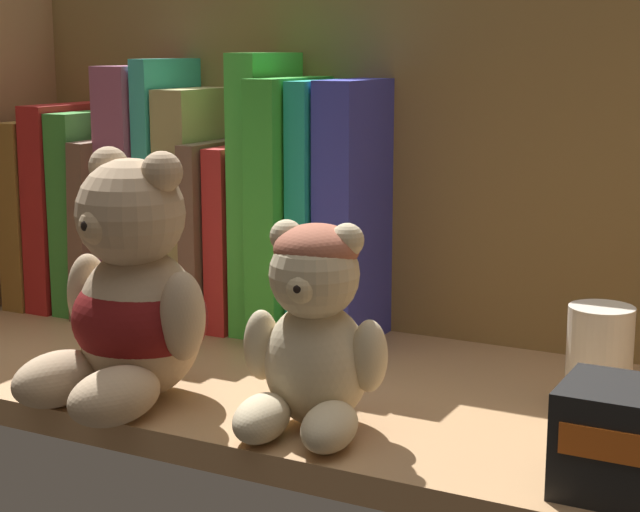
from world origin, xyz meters
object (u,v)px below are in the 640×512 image
book_6 (199,205)px  book_12 (357,212)px  book_3 (126,223)px  book_0 (60,209)px  teddy_bear_smaller (313,332)px  book_4 (149,190)px  book_5 (174,189)px  book_1 (82,203)px  book_2 (106,208)px  small_product_box (640,443)px  teddy_bear_larger (132,302)px  book_8 (245,235)px  book_10 (301,207)px  book_9 (270,193)px  book_11 (327,210)px  pillar_candle (599,358)px

book_6 → book_12: bearing=0.0°
book_3 → book_6: bearing=0.0°
book_6 → book_12: book_12 is taller
book_0 → teddy_bear_smaller: bearing=-27.4°
book_4 → book_5: (2.82, 0.00, 0.31)cm
book_5 → book_12: 18.65cm
book_3 → book_1: bearing=180.0°
book_1 → book_5: size_ratio=0.82×
book_6 → teddy_bear_smaller: bearing=-42.0°
book_2 → book_3: size_ratio=1.15×
small_product_box → teddy_bear_larger: bearing=179.6°
teddy_bear_smaller → small_product_box: 21.17cm
book_4 → book_6: book_4 is taller
book_8 → book_10: book_10 is taller
book_0 → book_9: book_9 is taller
book_2 → book_3: 2.70cm
book_3 → book_11: bearing=0.0°
book_1 → book_12: bearing=0.0°
book_2 → teddy_bear_larger: book_2 is taller
book_4 → teddy_bear_larger: 25.67cm
book_1 → teddy_bear_smaller: 41.68cm
book_5 → book_11: size_ratio=1.08×
book_6 → book_10: (10.47, 0.00, 0.56)cm
book_5 → teddy_bear_smaller: book_5 is taller
book_1 → book_9: book_9 is taller
book_2 → book_5: 8.43cm
book_11 → book_1: bearing=180.0°
book_2 → book_10: book_10 is taller
teddy_bear_larger → book_4: bearing=123.9°
pillar_candle → book_3: bearing=169.9°
book_10 → teddy_bear_smaller: book_10 is taller
book_6 → book_11: size_ratio=0.96×
book_4 → small_product_box: (48.97, -21.22, -8.33)cm
pillar_candle → book_11: bearing=161.8°
book_1 → book_10: book_10 is taller
book_3 → book_5: size_ratio=0.69×
book_3 → book_6: 8.71cm
book_3 → teddy_bear_larger: 26.99cm
book_12 → book_3: bearing=180.0°
book_0 → book_6: book_6 is taller
book_5 → book_11: book_5 is taller
book_5 → small_product_box: size_ratio=2.69×
book_0 → teddy_bear_smaller: size_ratio=1.30×
teddy_bear_smaller → small_product_box: (20.88, -0.91, -3.35)cm
book_9 → book_12: book_9 is taller
book_2 → book_4: bearing=0.0°
book_1 → book_3: bearing=0.0°
book_6 → teddy_bear_smaller: book_6 is taller
book_4 → book_12: bearing=0.0°
small_product_box → book_5: bearing=155.3°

